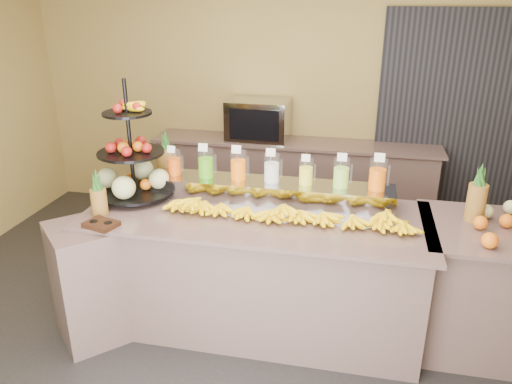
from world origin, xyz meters
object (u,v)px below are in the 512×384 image
(fruit_stand, at_px, (138,168))
(condiment_caddy, at_px, (101,224))
(banana_heap, at_px, (287,211))
(right_fruit_pile, at_px, (505,221))
(oven_warmer, at_px, (259,120))
(pitcher_tray, at_px, (271,191))

(fruit_stand, bearing_deg, condiment_caddy, -79.63)
(banana_heap, distance_m, right_fruit_pile, 1.46)
(right_fruit_pile, bearing_deg, oven_warmer, 137.43)
(pitcher_tray, xyz_separation_m, fruit_stand, (-1.03, -0.14, 0.16))
(pitcher_tray, bearing_deg, banana_heap, -61.82)
(pitcher_tray, distance_m, banana_heap, 0.35)
(fruit_stand, distance_m, oven_warmer, 1.90)
(pitcher_tray, xyz_separation_m, banana_heap, (0.17, -0.31, -0.02))
(oven_warmer, bearing_deg, condiment_caddy, -102.83)
(fruit_stand, xyz_separation_m, right_fruit_pile, (2.65, -0.09, -0.15))
(condiment_caddy, relative_size, right_fruit_pile, 0.42)
(condiment_caddy, bearing_deg, pitcher_tray, 33.88)
(pitcher_tray, xyz_separation_m, oven_warmer, (-0.45, 1.67, 0.14))
(pitcher_tray, xyz_separation_m, right_fruit_pile, (1.62, -0.23, 0.01))
(banana_heap, height_order, condiment_caddy, banana_heap)
(fruit_stand, xyz_separation_m, condiment_caddy, (-0.03, -0.57, -0.22))
(pitcher_tray, relative_size, fruit_stand, 2.02)
(banana_heap, xyz_separation_m, condiment_caddy, (-1.22, -0.40, -0.04))
(oven_warmer, bearing_deg, pitcher_tray, -73.43)
(banana_heap, xyz_separation_m, oven_warmer, (-0.62, 1.98, 0.16))
(pitcher_tray, bearing_deg, right_fruit_pile, -8.22)
(condiment_caddy, bearing_deg, banana_heap, 18.10)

